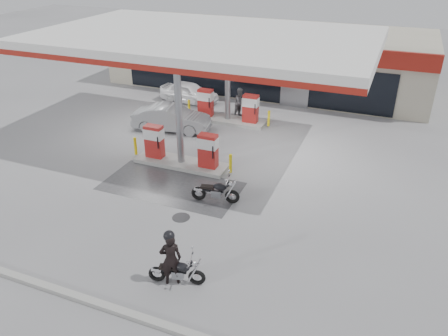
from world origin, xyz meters
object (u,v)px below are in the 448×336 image
object	(u,v)px
biker_main	(171,259)
attendant	(240,103)
parked_car_left	(184,78)
parked_motorcycle	(216,192)
main_motorcycle	(178,272)
pump_island_far	(228,110)
sedan_white	(189,92)
pump_island_near	(181,151)
hatchback_silver	(172,118)

from	to	relation	value
biker_main	attendant	world-z (taller)	biker_main
attendant	parked_car_left	world-z (taller)	attendant
parked_motorcycle	attendant	distance (m)	9.71
main_motorcycle	pump_island_far	bearing A→B (deg)	90.17
pump_island_far	main_motorcycle	xyz separation A→B (m)	(3.55, -13.24, -0.30)
sedan_white	attendant	distance (m)	4.16
pump_island_near	attendant	size ratio (longest dim) A/B	2.91
sedan_white	hatchback_silver	bearing A→B (deg)	-160.66
pump_island_far	sedan_white	distance (m)	4.19
attendant	main_motorcycle	bearing A→B (deg)	-143.91
main_motorcycle	hatchback_silver	xyz separation A→B (m)	(-5.96, 10.84, 0.30)
pump_island_far	main_motorcycle	distance (m)	13.72
main_motorcycle	attendant	xyz separation A→B (m)	(-3.13, 14.24, 0.47)
main_motorcycle	parked_car_left	xyz separation A→B (m)	(-9.04, 18.62, 0.16)
hatchback_silver	parked_car_left	size ratio (longest dim) A/B	1.10
pump_island_far	main_motorcycle	world-z (taller)	pump_island_far
pump_island_near	parked_motorcycle	distance (m)	3.71
main_motorcycle	hatchback_silver	size ratio (longest dim) A/B	0.42
main_motorcycle	sedan_white	xyz separation A→B (m)	(-7.11, 15.44, 0.25)
attendant	hatchback_silver	world-z (taller)	attendant
pump_island_far	sedan_white	size ratio (longest dim) A/B	1.31
pump_island_near	parked_car_left	distance (m)	12.63
pump_island_far	parked_car_left	size ratio (longest dim) A/B	1.31
hatchback_silver	parked_car_left	bearing A→B (deg)	12.04
main_motorcycle	hatchback_silver	bearing A→B (deg)	103.94
pump_island_near	attendant	bearing A→B (deg)	86.57
attendant	parked_motorcycle	bearing A→B (deg)	-142.06
pump_island_far	attendant	size ratio (longest dim) A/B	2.91
parked_motorcycle	hatchback_silver	bearing A→B (deg)	119.69
main_motorcycle	sedan_white	distance (m)	17.01
sedan_white	hatchback_silver	xyz separation A→B (m)	(1.16, -4.60, 0.04)
pump_island_far	hatchback_silver	xyz separation A→B (m)	(-2.41, -2.40, -0.00)
sedan_white	hatchback_silver	distance (m)	4.74
pump_island_near	biker_main	size ratio (longest dim) A/B	2.80
pump_island_near	parked_motorcycle	size ratio (longest dim) A/B	2.57
parked_car_left	biker_main	bearing A→B (deg)	-132.26
biker_main	attendant	distance (m)	14.60
pump_island_far	sedan_white	world-z (taller)	pump_island_far
parked_motorcycle	sedan_white	bearing A→B (deg)	109.73
parked_motorcycle	attendant	xyz separation A→B (m)	(-2.39, 9.41, 0.43)
parked_motorcycle	pump_island_near	bearing A→B (deg)	128.13
hatchback_silver	main_motorcycle	bearing A→B (deg)	-160.80
parked_motorcycle	parked_car_left	world-z (taller)	parked_car_left
main_motorcycle	parked_motorcycle	size ratio (longest dim) A/B	0.89
parked_motorcycle	parked_car_left	distance (m)	16.08
biker_main	hatchback_silver	world-z (taller)	biker_main
pump_island_near	biker_main	world-z (taller)	biker_main
attendant	parked_car_left	size ratio (longest dim) A/B	0.45
main_motorcycle	hatchback_silver	world-z (taller)	hatchback_silver
hatchback_silver	sedan_white	bearing A→B (deg)	4.54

